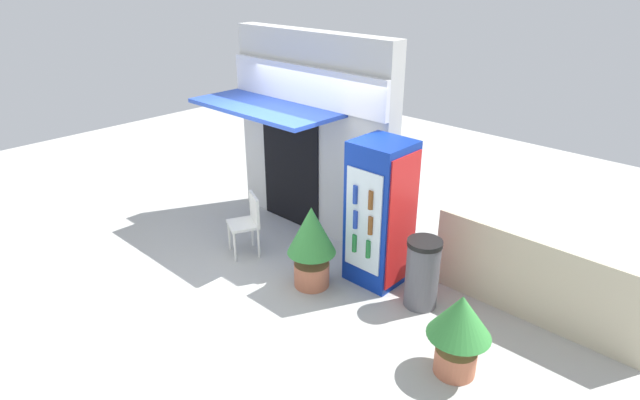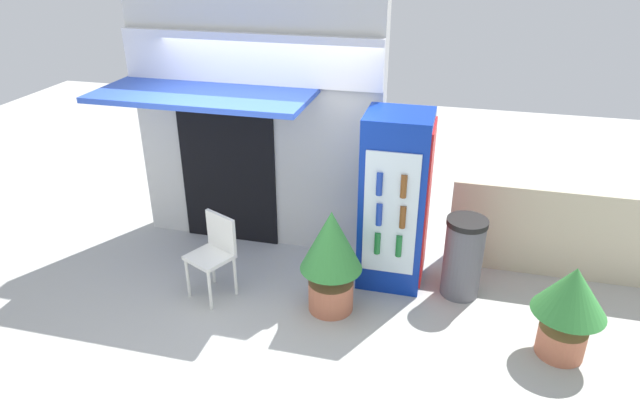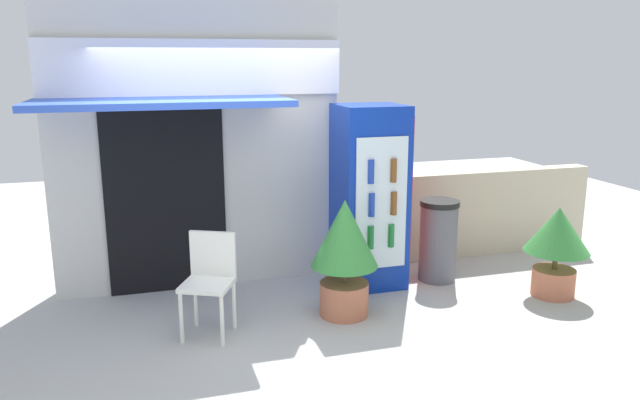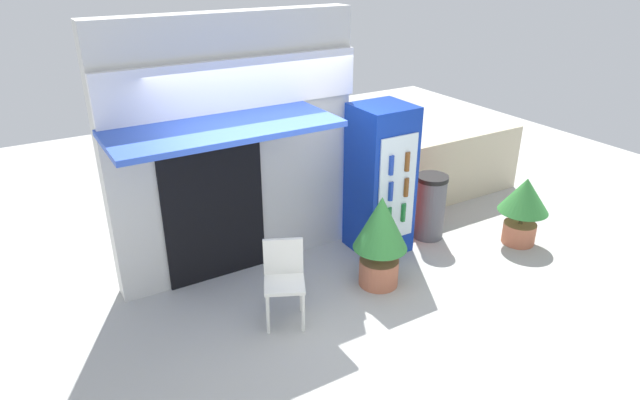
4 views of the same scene
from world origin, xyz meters
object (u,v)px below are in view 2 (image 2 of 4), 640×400
at_px(drink_cooler, 395,201).
at_px(potted_plant_near_shop, 331,253).
at_px(potted_plant_curbside, 570,301).
at_px(plastic_chair, 215,249).
at_px(trash_bin, 463,257).

height_order(drink_cooler, potted_plant_near_shop, drink_cooler).
distance_m(drink_cooler, potted_plant_near_shop, 0.95).
relative_size(drink_cooler, potted_plant_curbside, 2.06).
distance_m(drink_cooler, potted_plant_curbside, 1.95).
bearing_deg(potted_plant_curbside, drink_cooler, 152.57).
relative_size(plastic_chair, potted_plant_curbside, 0.96).
height_order(drink_cooler, trash_bin, drink_cooler).
bearing_deg(plastic_chair, trash_bin, 13.74).
xyz_separation_m(drink_cooler, potted_plant_near_shop, (-0.53, -0.73, -0.30)).
bearing_deg(drink_cooler, potted_plant_near_shop, -126.07).
xyz_separation_m(potted_plant_near_shop, trash_bin, (1.29, 0.61, -0.22)).
relative_size(drink_cooler, plastic_chair, 2.14).
relative_size(plastic_chair, potted_plant_near_shop, 0.80).
xyz_separation_m(drink_cooler, plastic_chair, (-1.79, -0.74, -0.43)).
bearing_deg(plastic_chair, potted_plant_near_shop, 0.75).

